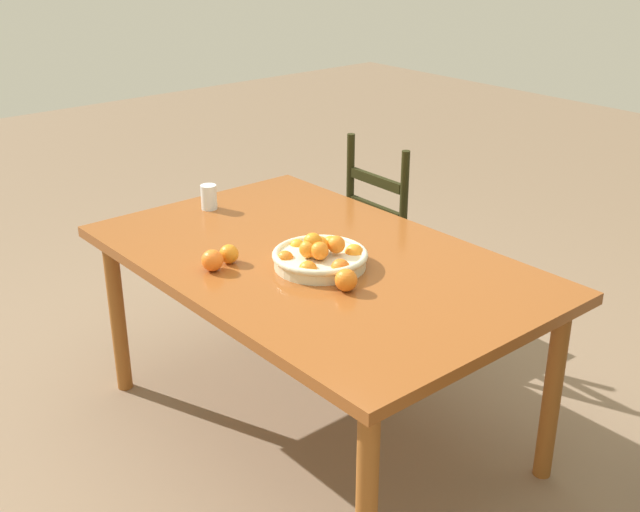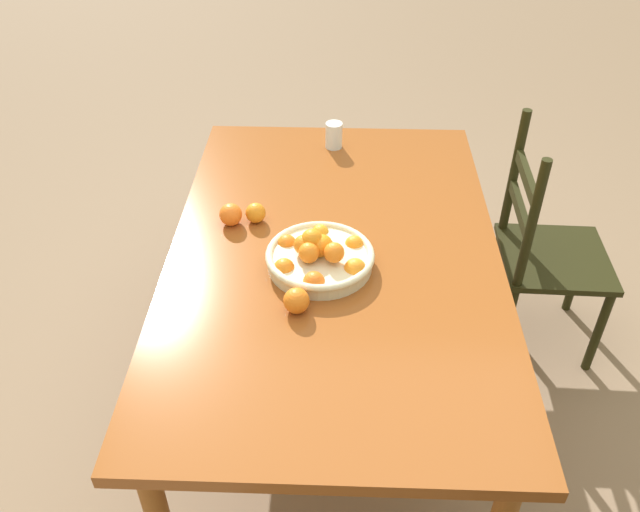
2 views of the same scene
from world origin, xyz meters
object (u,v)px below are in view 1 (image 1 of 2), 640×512
object	(u,v)px
orange_loose_1	(229,254)
drinking_glass	(209,197)
dining_table	(316,274)
fruit_bowl	(320,256)
orange_loose_2	(212,260)
orange_loose_0	(346,280)
chair_near_window	(395,246)

from	to	relation	value
orange_loose_1	drinking_glass	xyz separation A→B (m)	(-0.52, 0.25, 0.02)
dining_table	fruit_bowl	size ratio (longest dim) A/B	4.98
dining_table	orange_loose_2	bearing A→B (deg)	-111.48
fruit_bowl	orange_loose_2	xyz separation A→B (m)	(-0.22, -0.31, -0.00)
orange_loose_0	drinking_glass	bearing A→B (deg)	174.74
orange_loose_0	dining_table	bearing A→B (deg)	159.70
fruit_bowl	orange_loose_1	distance (m)	0.32
orange_loose_0	orange_loose_1	size ratio (longest dim) A/B	1.10
fruit_bowl	orange_loose_2	distance (m)	0.37
orange_loose_1	drinking_glass	distance (m)	0.58
chair_near_window	drinking_glass	bearing A→B (deg)	72.83
dining_table	fruit_bowl	distance (m)	0.14
fruit_bowl	orange_loose_0	world-z (taller)	fruit_bowl
orange_loose_2	drinking_glass	bearing A→B (deg)	148.18
orange_loose_0	drinking_glass	world-z (taller)	drinking_glass
orange_loose_1	chair_near_window	bearing A→B (deg)	102.23
dining_table	drinking_glass	xyz separation A→B (m)	(-0.68, -0.02, 0.12)
orange_loose_2	drinking_glass	distance (m)	0.63
orange_loose_2	fruit_bowl	bearing A→B (deg)	54.58
fruit_bowl	orange_loose_1	bearing A→B (deg)	-136.37
orange_loose_2	drinking_glass	world-z (taller)	drinking_glass
orange_loose_1	orange_loose_0	bearing A→B (deg)	20.80
fruit_bowl	orange_loose_2	world-z (taller)	fruit_bowl
chair_near_window	orange_loose_0	size ratio (longest dim) A/B	12.73
orange_loose_2	orange_loose_1	bearing A→B (deg)	102.47
orange_loose_1	orange_loose_2	bearing A→B (deg)	-77.53
orange_loose_0	orange_loose_1	bearing A→B (deg)	-159.20
orange_loose_0	drinking_glass	xyz separation A→B (m)	(-0.96, 0.09, 0.01)
chair_near_window	orange_loose_2	bearing A→B (deg)	103.96
dining_table	orange_loose_2	world-z (taller)	orange_loose_2
chair_near_window	orange_loose_2	world-z (taller)	chair_near_window
dining_table	orange_loose_0	xyz separation A→B (m)	(0.28, -0.10, 0.11)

